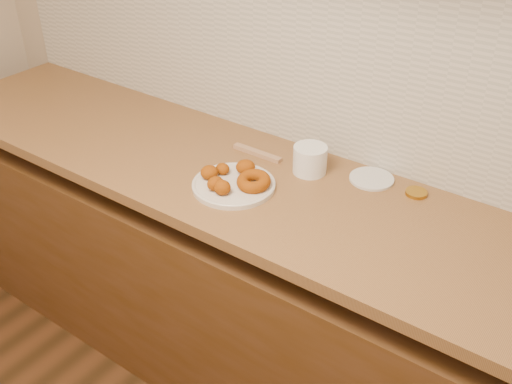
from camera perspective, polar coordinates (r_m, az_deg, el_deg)
wall_back at (r=1.81m, az=16.77°, el=13.72°), size 4.00×0.02×2.70m
base_cabinet at (r=2.08m, az=9.30°, el=-14.43°), size 3.60×0.60×0.77m
butcher_block at (r=2.05m, az=-5.68°, el=2.83°), size 2.30×0.62×0.04m
backsplash at (r=1.85m, az=15.90°, el=9.25°), size 3.60×0.02×0.60m
donut_plate at (r=1.87m, az=-2.14°, el=0.65°), size 0.26×0.26×0.01m
ring_donut at (r=1.84m, az=-0.24°, el=1.06°), size 0.11×0.12×0.05m
fried_dough_chunks at (r=1.86m, az=-3.00°, el=1.60°), size 0.15×0.21×0.05m
plastic_tub at (r=1.93m, az=5.16°, el=3.10°), size 0.14×0.14×0.09m
tub_lid at (r=1.94m, az=10.95°, el=1.25°), size 0.18×0.18×0.01m
brass_jar_lid at (r=1.90m, az=15.02°, el=-0.08°), size 0.08×0.08×0.01m
wooden_utensil at (r=2.04m, az=0.12°, el=3.73°), size 0.19×0.02×0.01m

